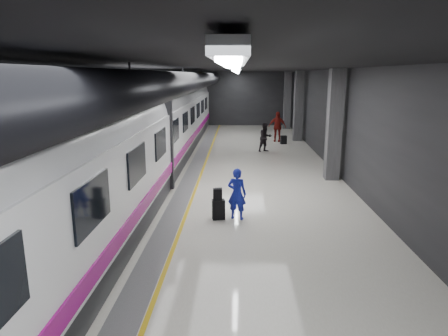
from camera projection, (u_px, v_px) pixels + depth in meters
ground at (220, 191)px, 14.90m from camera, size 40.00×40.00×0.00m
platform_hall at (214, 94)px, 15.03m from camera, size 10.02×40.02×4.51m
train at (131, 136)px, 14.54m from camera, size 3.05×38.00×4.05m
traveler_main at (237, 194)px, 11.91m from camera, size 0.66×0.52×1.57m
suitcase_main at (219, 209)px, 11.99m from camera, size 0.41×0.31×0.61m
shoulder_bag at (218, 194)px, 11.86m from camera, size 0.28×0.16×0.35m
traveler_far_a at (265, 137)px, 22.38m from camera, size 1.00×0.94×1.64m
traveler_far_b at (277, 127)px, 25.83m from camera, size 1.20×0.69×1.93m
suitcase_far at (284, 140)px, 24.99m from camera, size 0.39×0.29×0.53m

